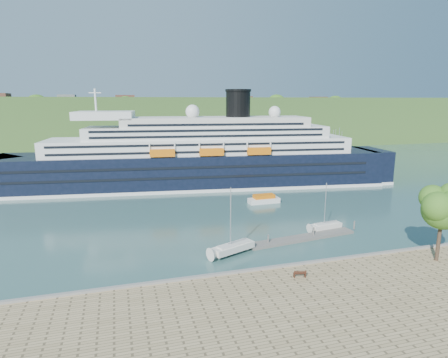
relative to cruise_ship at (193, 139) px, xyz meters
The scene contains 10 objects.
ground 56.02m from the cruise_ship, 84.37° to the right, with size 400.00×400.00×0.00m, color #305554.
far_hillside 90.89m from the cruise_ship, 86.62° to the left, with size 400.00×50.00×24.00m, color #325522.
quay_coping 55.96m from the cruise_ship, 84.39° to the right, with size 220.00×0.50×0.30m, color slate.
cruise_ship is the anchor object (origin of this frame).
park_bench 58.87m from the cruise_ship, 88.32° to the right, with size 1.66×0.68×1.07m, color #431F13, non-canonical shape.
promenade_tree 62.80m from the cruise_ship, 69.15° to the right, with size 7.15×7.15×11.84m, color #316B1C, non-canonical shape.
floating_pontoon 46.49m from the cruise_ship, 77.73° to the right, with size 19.66×2.40×0.44m, color gray, non-canonical shape.
sailboat_white_near 47.16m from the cruise_ship, 94.22° to the right, with size 7.64×2.12×9.87m, color silver, non-canonical shape.
sailboat_white_far 44.66m from the cruise_ship, 69.18° to the right, with size 6.42×1.78×8.29m, color silver, non-canonical shape.
tender_launch 26.83m from the cruise_ship, 60.70° to the right, with size 7.12×2.44×1.97m, color orange, non-canonical shape.
Camera 1 is at (-24.71, -42.41, 22.68)m, focal length 30.00 mm.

